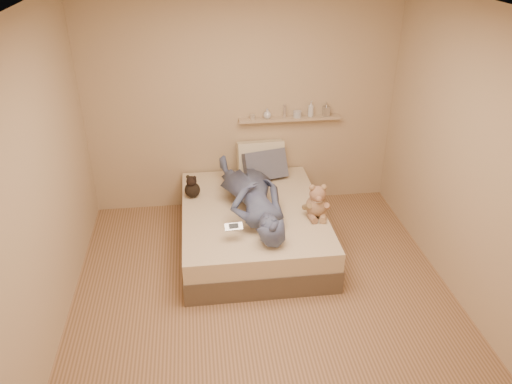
{
  "coord_description": "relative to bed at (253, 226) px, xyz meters",
  "views": [
    {
      "loc": [
        -0.54,
        -3.61,
        3.13
      ],
      "look_at": [
        0.0,
        0.65,
        0.8
      ],
      "focal_mm": 35.0,
      "sensor_mm": 36.0,
      "label": 1
    }
  ],
  "objects": [
    {
      "name": "dark_plush",
      "position": [
        -0.63,
        0.34,
        0.34
      ],
      "size": [
        0.17,
        0.17,
        0.27
      ],
      "color": "black",
      "rests_on": "bed"
    },
    {
      "name": "pillow_cream",
      "position": [
        0.2,
        0.83,
        0.43
      ],
      "size": [
        0.56,
        0.27,
        0.42
      ],
      "primitive_type": "cube",
      "rotation": [
        -0.2,
        0.0,
        0.06
      ],
      "color": "beige",
      "rests_on": "bed"
    },
    {
      "name": "room",
      "position": [
        0.0,
        -0.93,
        1.08
      ],
      "size": [
        3.8,
        3.8,
        3.8
      ],
      "color": "#9F7552",
      "rests_on": "ground"
    },
    {
      "name": "teddy_bear",
      "position": [
        0.63,
        -0.24,
        0.38
      ],
      "size": [
        0.31,
        0.3,
        0.37
      ],
      "color": "tan",
      "rests_on": "bed"
    },
    {
      "name": "shelf_bottles",
      "position": [
        0.63,
        0.91,
        0.96
      ],
      "size": [
        0.94,
        0.11,
        0.19
      ],
      "color": "#BCB2A1",
      "rests_on": "wall_shelf"
    },
    {
      "name": "bed",
      "position": [
        0.0,
        0.0,
        0.0
      ],
      "size": [
        1.5,
        1.9,
        0.45
      ],
      "color": "brown",
      "rests_on": "floor"
    },
    {
      "name": "game_console",
      "position": [
        -0.25,
        -0.57,
        0.38
      ],
      "size": [
        0.18,
        0.08,
        0.06
      ],
      "color": "#B5B8BC",
      "rests_on": "bed"
    },
    {
      "name": "wall_shelf",
      "position": [
        0.55,
        0.91,
        0.88
      ],
      "size": [
        1.2,
        0.12,
        0.03
      ],
      "primitive_type": "cube",
      "color": "tan",
      "rests_on": "wall_back"
    },
    {
      "name": "person",
      "position": [
        -0.01,
        -0.04,
        0.42
      ],
      "size": [
        0.8,
        1.66,
        0.38
      ],
      "primitive_type": "imported",
      "rotation": [
        0.0,
        0.0,
        3.28
      ],
      "color": "#495773",
      "rests_on": "bed"
    },
    {
      "name": "pillow_grey",
      "position": [
        0.23,
        0.69,
        0.4
      ],
      "size": [
        0.55,
        0.38,
        0.37
      ],
      "primitive_type": "cube",
      "rotation": [
        -0.44,
        0.0,
        0.24
      ],
      "color": "#575969",
      "rests_on": "bed"
    }
  ]
}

